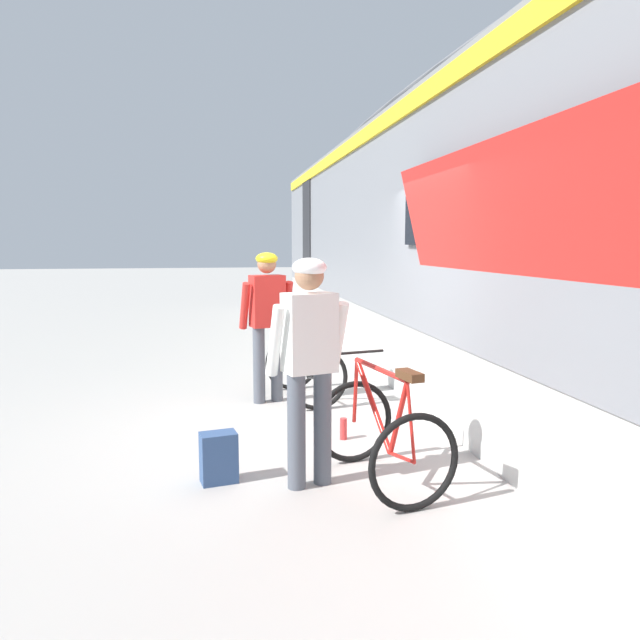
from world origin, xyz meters
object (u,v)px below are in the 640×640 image
at_px(bicycle_far_red, 382,434).
at_px(water_bottle_near_the_bikes, 343,429).
at_px(train_car, 491,236).
at_px(bicycle_near_black, 305,366).
at_px(cyclist_far_in_white, 309,352).
at_px(backpack_on_platform, 219,458).
at_px(cyclist_near_in_red, 267,313).

distance_m(bicycle_far_red, water_bottle_near_the_bikes, 1.15).
bearing_deg(train_car, bicycle_near_black, -165.30).
xyz_separation_m(cyclist_far_in_white, water_bottle_near_the_bikes, (0.49, 1.02, -0.95)).
bearing_deg(backpack_on_platform, water_bottle_near_the_bikes, 24.52).
bearing_deg(cyclist_near_in_red, water_bottle_near_the_bikes, -68.59).
bearing_deg(cyclist_far_in_white, bicycle_far_red, -8.62).
bearing_deg(water_bottle_near_the_bikes, bicycle_far_red, -86.91).
bearing_deg(bicycle_far_red, train_car, 53.47).
bearing_deg(cyclist_far_in_white, cyclist_near_in_red, 92.13).
height_order(train_car, water_bottle_near_the_bikes, train_car).
bearing_deg(bicycle_near_black, water_bottle_near_the_bikes, -84.69).
relative_size(bicycle_near_black, backpack_on_platform, 2.92).
height_order(bicycle_near_black, bicycle_far_red, same).
distance_m(cyclist_near_in_red, backpack_on_platform, 2.56).
xyz_separation_m(bicycle_near_black, backpack_on_platform, (-1.04, -2.37, -0.20)).
xyz_separation_m(bicycle_near_black, water_bottle_near_the_bikes, (0.14, -1.53, -0.30)).
bearing_deg(bicycle_far_red, cyclist_near_in_red, 103.95).
bearing_deg(train_car, backpack_on_platform, -140.41).
relative_size(train_car, cyclist_near_in_red, 10.77).
bearing_deg(train_car, cyclist_far_in_white, -132.90).
xyz_separation_m(cyclist_far_in_white, bicycle_near_black, (0.35, 2.56, -0.65)).
bearing_deg(backpack_on_platform, train_car, 28.82).
relative_size(cyclist_far_in_white, backpack_on_platform, 4.40).
relative_size(cyclist_far_in_white, bicycle_near_black, 1.51).
bearing_deg(cyclist_near_in_red, bicycle_near_black, 5.14).
bearing_deg(bicycle_near_black, cyclist_near_in_red, -174.86).
distance_m(train_car, backpack_on_platform, 5.14).
height_order(train_car, cyclist_near_in_red, train_car).
relative_size(train_car, backpack_on_platform, 47.43).
relative_size(bicycle_far_red, water_bottle_near_the_bikes, 5.76).
relative_size(train_car, water_bottle_near_the_bikes, 92.17).
xyz_separation_m(train_car, backpack_on_platform, (-3.72, -3.08, -1.77)).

